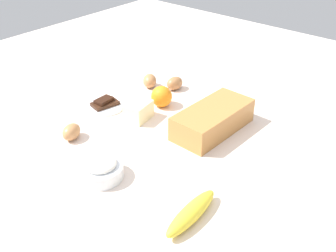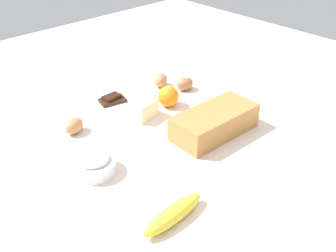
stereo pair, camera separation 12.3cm
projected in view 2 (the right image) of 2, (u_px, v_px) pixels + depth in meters
The scene contains 10 objects.
ground_plane at pixel (168, 139), 1.26m from camera, with size 2.40×2.40×0.02m, color beige.
loaf_pan at pixel (215, 122), 1.25m from camera, with size 0.28×0.14×0.08m.
flour_bowl at pixel (94, 164), 1.09m from camera, with size 0.12×0.12×0.06m.
banana at pixel (174, 214), 0.94m from camera, with size 0.19×0.04×0.04m, color yellow.
orange_fruit at pixel (168, 96), 1.41m from camera, with size 0.07×0.07×0.07m, color orange.
butter_block at pixel (143, 109), 1.34m from camera, with size 0.09×0.06×0.06m, color #F4EDB2.
egg_near_butter at pixel (185, 84), 1.52m from camera, with size 0.05×0.05×0.07m, color #A26D42.
egg_beside_bowl at pixel (161, 80), 1.55m from camera, with size 0.05×0.05×0.07m, color #B47A4A.
egg_loose at pixel (74, 126), 1.27m from camera, with size 0.05×0.05×0.07m, color #B97D4C.
chocolate_plate at pixel (113, 101), 1.43m from camera, with size 0.13×0.13×0.03m.
Camera 2 is at (0.72, 0.77, 0.69)m, focal length 42.95 mm.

